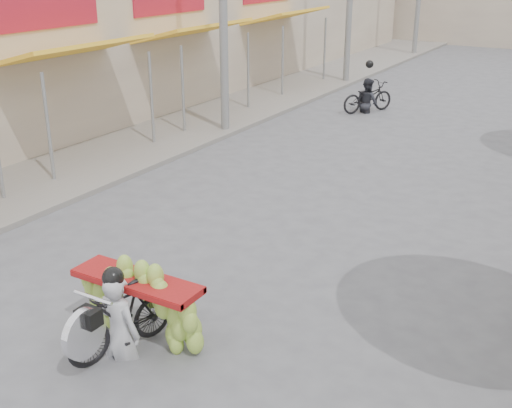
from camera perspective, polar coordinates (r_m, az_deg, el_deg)
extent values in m
cube|color=gray|center=(22.37, -1.98, 8.77)|extent=(4.00, 60.00, 0.12)
cube|color=#B8A792|center=(24.23, -13.87, 16.20)|extent=(8.00, 40.00, 6.00)
cube|color=yellow|center=(16.60, -15.86, 13.04)|extent=(1.77, 4.00, 0.53)
cylinder|color=slate|center=(15.08, -17.97, 6.30)|extent=(0.08, 0.08, 2.55)
cylinder|color=slate|center=(17.60, -9.27, 9.10)|extent=(0.08, 0.08, 2.55)
cube|color=#A4152D|center=(17.15, -18.29, 15.90)|extent=(0.10, 3.50, 0.80)
cube|color=yellow|center=(20.36, -5.49, 15.12)|extent=(1.77, 4.00, 0.53)
cylinder|color=slate|center=(18.67, -6.52, 9.94)|extent=(0.08, 0.08, 2.55)
cylinder|color=slate|center=(21.61, -0.71, 11.62)|extent=(0.08, 0.08, 2.55)
cube|color=#A4152D|center=(20.82, -7.64, 17.52)|extent=(0.10, 3.50, 0.80)
cube|color=yellow|center=(25.45, 2.73, 16.42)|extent=(1.77, 4.00, 0.53)
cylinder|color=slate|center=(23.66, 2.37, 12.46)|extent=(0.08, 0.08, 2.55)
cylinder|color=slate|center=(26.86, 6.12, 13.42)|extent=(0.08, 0.08, 2.55)
imported|color=black|center=(8.67, -11.89, -9.98)|extent=(0.87, 1.71, 0.97)
cylinder|color=silver|center=(8.22, -15.02, -11.08)|extent=(0.10, 0.66, 0.66)
cube|color=black|center=(8.18, -14.65, -9.71)|extent=(0.28, 0.22, 0.22)
cylinder|color=silver|center=(8.13, -14.30, -8.08)|extent=(0.60, 0.05, 0.05)
cube|color=maroon|center=(8.70, -10.55, -6.75)|extent=(1.86, 0.55, 0.10)
imported|color=#B8B9C0|center=(8.32, -12.47, -6.14)|extent=(0.62, 0.46, 1.72)
sphere|color=black|center=(7.95, -13.09, -0.92)|extent=(0.28, 0.28, 0.28)
imported|color=black|center=(21.84, 9.88, 9.36)|extent=(1.51, 1.89, 1.01)
imported|color=#292A31|center=(21.73, 9.99, 10.96)|extent=(0.93, 0.82, 1.65)
sphere|color=black|center=(21.65, 10.07, 12.14)|extent=(0.26, 0.26, 0.26)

